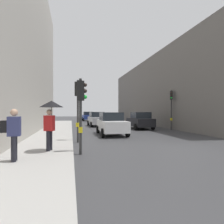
# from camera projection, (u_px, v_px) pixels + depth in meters

# --- Properties ---
(ground_plane) EXTENTS (120.00, 120.00, 0.00)m
(ground_plane) POSITION_uv_depth(u_px,v_px,m) (178.00, 149.00, 9.02)
(ground_plane) COLOR #38383A
(sidewalk_kerb) EXTENTS (2.80, 40.00, 0.16)m
(sidewalk_kerb) POSITION_uv_depth(u_px,v_px,m) (53.00, 135.00, 13.49)
(sidewalk_kerb) COLOR #A8A5A0
(sidewalk_kerb) RESTS_ON ground
(building_facade_right) EXTENTS (12.00, 29.13, 8.93)m
(building_facade_right) POSITION_uv_depth(u_px,v_px,m) (182.00, 94.00, 27.39)
(building_facade_right) COLOR slate
(building_facade_right) RESTS_ON ground
(traffic_light_near_right) EXTENTS (0.44, 0.38, 3.69)m
(traffic_light_near_right) POSITION_uv_depth(u_px,v_px,m) (78.00, 99.00, 10.96)
(traffic_light_near_right) COLOR #2D2D2D
(traffic_light_near_right) RESTS_ON ground
(traffic_light_near_left) EXTENTS (0.43, 0.25, 3.24)m
(traffic_light_near_left) POSITION_uv_depth(u_px,v_px,m) (81.00, 102.00, 7.92)
(traffic_light_near_left) COLOR #2D2D2D
(traffic_light_near_left) RESTS_ON ground
(traffic_light_mid_street) EXTENTS (0.36, 0.45, 3.95)m
(traffic_light_mid_street) POSITION_uv_depth(u_px,v_px,m) (171.00, 102.00, 18.43)
(traffic_light_mid_street) COLOR #2D2D2D
(traffic_light_mid_street) RESTS_ON ground
(car_blue_van) EXTENTS (2.12, 4.25, 1.76)m
(car_blue_van) POSITION_uv_depth(u_px,v_px,m) (88.00, 116.00, 36.14)
(car_blue_van) COLOR navy
(car_blue_van) RESTS_ON ground
(car_white_compact) EXTENTS (2.06, 4.22, 1.76)m
(car_white_compact) POSITION_uv_depth(u_px,v_px,m) (111.00, 124.00, 14.56)
(car_white_compact) COLOR silver
(car_white_compact) RESTS_ON ground
(car_silver_hatchback) EXTENTS (2.16, 4.27, 1.76)m
(car_silver_hatchback) POSITION_uv_depth(u_px,v_px,m) (97.00, 119.00, 23.03)
(car_silver_hatchback) COLOR #BCBCC1
(car_silver_hatchback) RESTS_ON ground
(car_dark_suv) EXTENTS (2.13, 4.26, 1.76)m
(car_dark_suv) POSITION_uv_depth(u_px,v_px,m) (140.00, 120.00, 19.45)
(car_dark_suv) COLOR black
(car_dark_suv) RESTS_ON ground
(pedestrian_with_umbrella) EXTENTS (1.00, 1.00, 2.14)m
(pedestrian_with_umbrella) POSITION_uv_depth(u_px,v_px,m) (51.00, 111.00, 7.92)
(pedestrian_with_umbrella) COLOR black
(pedestrian_with_umbrella) RESTS_ON sidewalk_kerb
(pedestrian_with_grey_backpack) EXTENTS (0.62, 0.36, 1.77)m
(pedestrian_with_grey_backpack) POSITION_uv_depth(u_px,v_px,m) (13.00, 132.00, 6.24)
(pedestrian_with_grey_backpack) COLOR black
(pedestrian_with_grey_backpack) RESTS_ON sidewalk_kerb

